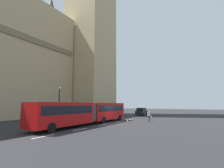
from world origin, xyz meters
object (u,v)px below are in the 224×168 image
at_px(articulated_bus, 88,111).
at_px(pedestrian_near_cones, 149,116).
at_px(street_lamp, 59,102).
at_px(traffic_cone_middle, 151,117).
at_px(traffic_cone_west, 128,121).
at_px(sedan_lead, 142,112).

height_order(articulated_bus, pedestrian_near_cones, articulated_bus).
relative_size(street_lamp, pedestrian_near_cones, 3.12).
xyz_separation_m(articulated_bus, traffic_cone_middle, (14.39, -4.45, -1.46)).
relative_size(traffic_cone_west, pedestrian_near_cones, 0.34).
bearing_deg(street_lamp, articulated_bus, -77.58).
distance_m(traffic_cone_middle, pedestrian_near_cones, 6.87).
xyz_separation_m(sedan_lead, street_lamp, (-22.06, 4.57, 2.14)).
xyz_separation_m(street_lamp, pedestrian_near_cones, (8.73, -10.54, -2.14)).
relative_size(sedan_lead, traffic_cone_middle, 7.59).
relative_size(traffic_cone_west, traffic_cone_middle, 1.00).
height_order(sedan_lead, street_lamp, street_lamp).
distance_m(sedan_lead, traffic_cone_west, 16.96).
bearing_deg(traffic_cone_west, articulated_bus, 140.00).
bearing_deg(pedestrian_near_cones, sedan_lead, 24.13).
distance_m(traffic_cone_middle, street_lamp, 18.02).
bearing_deg(pedestrian_near_cones, traffic_cone_west, 145.13).
relative_size(articulated_bus, traffic_cone_west, 29.42).
height_order(articulated_bus, traffic_cone_west, articulated_bus).
xyz_separation_m(traffic_cone_west, street_lamp, (-5.53, 8.32, 2.77)).
bearing_deg(traffic_cone_middle, sedan_lead, 33.31).
bearing_deg(street_lamp, traffic_cone_west, -56.36).
height_order(sedan_lead, traffic_cone_middle, sedan_lead).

